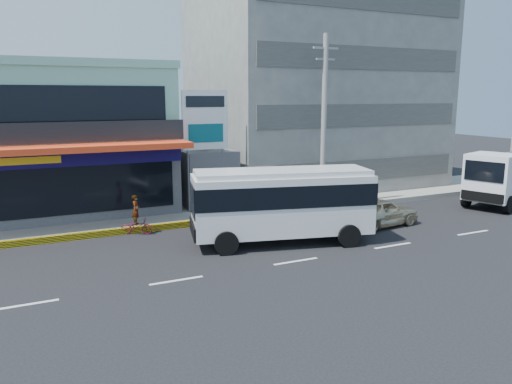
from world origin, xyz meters
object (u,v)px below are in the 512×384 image
(shop_building, at_px, (53,142))
(billboard, at_px, (205,127))
(satellite_dish, at_px, (203,148))
(utility_pole_near, at_px, (324,122))
(motorcycle_rider, at_px, (136,222))
(concrete_building, at_px, (314,90))
(minibus, at_px, (282,200))
(tanker_truck, at_px, (507,175))
(sedan, at_px, (379,212))

(shop_building, distance_m, billboard, 8.92)
(satellite_dish, distance_m, utility_pole_near, 7.17)
(shop_building, bearing_deg, utility_pole_near, -25.06)
(motorcycle_rider, bearing_deg, shop_building, 113.07)
(concrete_building, distance_m, billboard, 12.17)
(concrete_building, xyz_separation_m, satellite_dish, (-10.00, -4.00, -3.42))
(billboard, bearing_deg, minibus, -79.46)
(utility_pole_near, bearing_deg, tanker_truck, -15.65)
(shop_building, bearing_deg, sedan, -36.99)
(satellite_dish, distance_m, minibus, 8.60)
(satellite_dish, distance_m, billboard, 2.31)
(billboard, height_order, utility_pole_near, utility_pole_near)
(concrete_building, bearing_deg, billboard, -151.08)
(satellite_dish, relative_size, billboard, 0.22)
(shop_building, height_order, motorcycle_rider, shop_building)
(concrete_building, distance_m, sedan, 13.98)
(satellite_dish, height_order, billboard, billboard)
(shop_building, relative_size, sedan, 2.77)
(minibus, xyz_separation_m, tanker_truck, (16.78, 1.60, -0.25))
(minibus, bearing_deg, shop_building, 127.53)
(shop_building, relative_size, minibus, 1.47)
(satellite_dish, distance_m, sedan, 10.75)
(utility_pole_near, height_order, tanker_truck, utility_pole_near)
(shop_building, height_order, sedan, shop_building)
(satellite_dish, bearing_deg, minibus, -85.03)
(shop_building, height_order, minibus, shop_building)
(satellite_dish, xyz_separation_m, minibus, (0.73, -8.42, -1.56))
(tanker_truck, bearing_deg, shop_building, 159.05)
(utility_pole_near, bearing_deg, minibus, -137.52)
(concrete_building, xyz_separation_m, utility_pole_near, (-4.00, -7.60, -1.85))
(satellite_dish, bearing_deg, shop_building, 159.79)
(shop_building, distance_m, concrete_building, 18.28)
(utility_pole_near, bearing_deg, billboard, 164.52)
(sedan, bearing_deg, minibus, 86.64)
(utility_pole_near, bearing_deg, sedan, -82.64)
(concrete_building, bearing_deg, motorcycle_rider, -151.27)
(billboard, height_order, sedan, billboard)
(shop_building, bearing_deg, motorcycle_rider, -66.93)
(minibus, xyz_separation_m, sedan, (5.84, 0.39, -1.25))
(concrete_building, distance_m, satellite_dish, 11.30)
(concrete_building, relative_size, sedan, 3.57)
(concrete_building, height_order, billboard, concrete_building)
(sedan, bearing_deg, shop_building, 45.83)
(shop_building, distance_m, minibus, 14.47)
(tanker_truck, bearing_deg, motorcycle_rider, 173.34)
(shop_building, xyz_separation_m, concrete_building, (18.00, 1.05, 3.00))
(satellite_dish, bearing_deg, billboard, -105.52)
(shop_building, xyz_separation_m, tanker_truck, (25.51, -9.77, -2.24))
(motorcycle_rider, bearing_deg, billboard, 28.30)
(satellite_dish, bearing_deg, sedan, -50.71)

